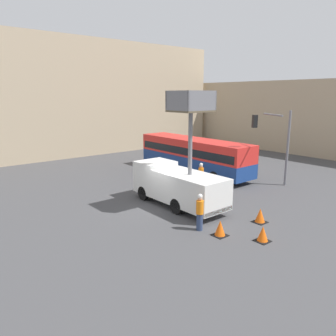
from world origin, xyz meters
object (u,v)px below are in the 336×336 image
at_px(traffic_cone_far_side, 260,216).
at_px(road_worker_directing, 201,176).
at_px(utility_truck, 178,182).
at_px(city_bus, 194,153).
at_px(traffic_light_pole, 276,136).
at_px(traffic_cone_mid_road, 220,229).
at_px(traffic_cone_near_truck, 263,234).
at_px(road_worker_near_truck, 200,212).

bearing_deg(traffic_cone_far_side, road_worker_directing, 72.68).
relative_size(utility_truck, city_bus, 0.60).
relative_size(city_bus, road_worker_directing, 5.94).
distance_m(road_worker_directing, traffic_cone_far_side, 6.86).
relative_size(utility_truck, traffic_light_pole, 1.24).
bearing_deg(traffic_cone_mid_road, traffic_light_pole, 19.85).
height_order(utility_truck, road_worker_directing, utility_truck).
relative_size(city_bus, traffic_light_pole, 2.05).
relative_size(city_bus, traffic_cone_mid_road, 14.93).
bearing_deg(traffic_cone_mid_road, road_worker_directing, 51.79).
height_order(traffic_light_pole, traffic_cone_near_truck, traffic_light_pole).
bearing_deg(road_worker_near_truck, utility_truck, -8.92).
height_order(city_bus, traffic_cone_near_truck, city_bus).
relative_size(road_worker_near_truck, traffic_cone_mid_road, 2.48).
bearing_deg(city_bus, road_worker_near_truck, 154.00).
height_order(city_bus, road_worker_near_truck, city_bus).
relative_size(utility_truck, traffic_cone_mid_road, 8.99).
bearing_deg(traffic_light_pole, traffic_cone_near_truck, -149.06).
bearing_deg(city_bus, road_worker_directing, 158.67).
height_order(utility_truck, traffic_cone_far_side, utility_truck).
xyz_separation_m(utility_truck, traffic_cone_far_side, (1.63, -4.84, -1.13)).
bearing_deg(traffic_light_pole, traffic_cone_mid_road, -160.15).
distance_m(utility_truck, traffic_cone_near_truck, 6.42).
bearing_deg(traffic_cone_near_truck, traffic_cone_mid_road, 122.37).
distance_m(utility_truck, traffic_light_pole, 8.80).
relative_size(road_worker_directing, traffic_cone_far_side, 2.48).
bearing_deg(road_worker_directing, city_bus, 125.39).
distance_m(city_bus, road_worker_directing, 5.06).
bearing_deg(traffic_cone_mid_road, traffic_cone_near_truck, -57.63).
distance_m(traffic_light_pole, traffic_cone_near_truck, 10.66).
xyz_separation_m(traffic_light_pole, road_worker_directing, (-4.76, 2.80, -2.78)).
bearing_deg(utility_truck, city_bus, 40.07).
bearing_deg(traffic_light_pole, road_worker_directing, 149.53).
bearing_deg(road_worker_directing, traffic_cone_near_truck, -43.13).
height_order(city_bus, road_worker_directing, city_bus).
xyz_separation_m(road_worker_near_truck, traffic_cone_mid_road, (0.30, -1.11, -0.60)).
xyz_separation_m(city_bus, road_worker_near_truck, (-8.31, -9.17, -0.79)).
height_order(city_bus, traffic_light_pole, traffic_light_pole).
bearing_deg(utility_truck, traffic_light_pole, -7.58).
bearing_deg(road_worker_near_truck, traffic_cone_mid_road, -149.49).
height_order(road_worker_near_truck, road_worker_directing, road_worker_directing).
bearing_deg(utility_truck, traffic_cone_mid_road, -105.71).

